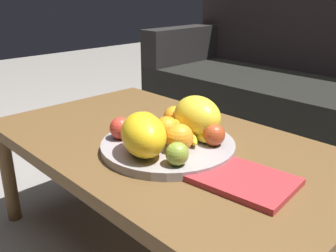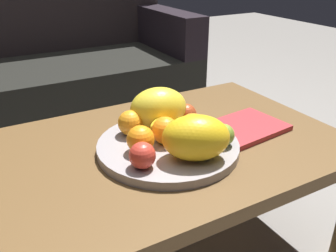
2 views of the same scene
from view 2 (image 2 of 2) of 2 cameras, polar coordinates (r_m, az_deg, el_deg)
The scene contains 14 objects.
coffee_table at distance 1.05m, azimuth -3.65°, elevation -5.55°, with size 1.17×0.69×0.41m.
couch at distance 2.05m, azimuth -21.02°, elevation 6.71°, with size 1.70×0.70×0.90m.
fruit_bowl at distance 1.01m, azimuth -0.00°, elevation -3.19°, with size 0.39×0.39×0.03m, color #999293.
melon_large_front at distance 1.07m, azimuth -1.51°, elevation 2.85°, with size 0.17×0.12×0.12m, color yellow.
melon_smaller_beside at distance 0.91m, azimuth 4.40°, elevation -1.85°, with size 0.17×0.12×0.12m, color yellow.
orange_front at distance 0.99m, azimuth -0.45°, elevation -0.68°, with size 0.08×0.08×0.08m, color orange.
orange_left at distance 1.00m, azimuth 3.92°, elevation -0.20°, with size 0.08×0.08×0.08m, color orange.
orange_right at distance 0.94m, azimuth -4.34°, elevation -2.11°, with size 0.07×0.07×0.07m, color orange.
orange_back at distance 1.04m, azimuth -5.93°, elevation 0.50°, with size 0.07×0.07×0.07m, color orange.
apple_front at distance 0.99m, azimuth 8.72°, elevation -1.40°, with size 0.06×0.06×0.06m, color olive.
apple_left at distance 1.10m, azimuth 2.86°, elevation 1.89°, with size 0.06×0.06×0.06m, color #AD4320.
apple_right at distance 0.88m, azimuth -4.07°, elevation -4.64°, with size 0.07×0.07×0.07m, color red.
banana_bunch at distance 1.06m, azimuth -0.21°, elevation 0.46°, with size 0.16×0.11×0.06m.
magazine at distance 1.15m, azimuth 11.82°, elevation -0.27°, with size 0.25×0.18×0.02m, color #B22F34.
Camera 2 is at (-0.38, -0.81, 0.91)m, focal length 38.73 mm.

